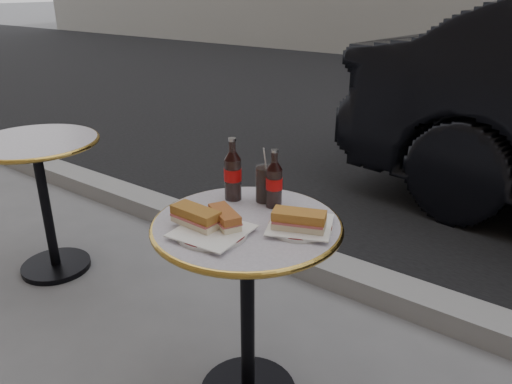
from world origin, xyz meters
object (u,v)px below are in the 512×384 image
Objects in this scene: plate_left at (212,233)px; cola_bottle_right at (274,178)px; bistro_table at (248,316)px; cola_bottle_left at (233,169)px; plate_right at (300,227)px; cola_glass at (264,184)px.

cola_bottle_right is (0.03, 0.29, 0.10)m from plate_left.
cola_bottle_right is at bearing 89.96° from bistro_table.
cola_bottle_left is at bearing 115.87° from plate_left.
plate_right is 0.21m from cola_bottle_right.
bistro_table is 0.49m from cola_bottle_right.
plate_right is at bearing -26.38° from cola_glass.
cola_bottle_right is at bearing 12.42° from cola_bottle_left.
plate_left reaches higher than bistro_table.
bistro_table is 3.35× the size of plate_left.
cola_bottle_left is (-0.32, 0.06, 0.11)m from plate_right.
cola_bottle_left reaches higher than cola_glass.
plate_right is 0.34m from cola_bottle_left.
cola_glass is at bearing 94.27° from plate_left.
plate_left and plate_right have the same top height.
plate_right reaches higher than bistro_table.
cola_bottle_right is at bearing 151.09° from plate_right.
cola_glass reaches higher than plate_right.
cola_glass is at bearing 162.16° from cola_bottle_right.
bistro_table is 0.47m from cola_glass.
cola_bottle_left is at bearing -167.58° from cola_bottle_right.
plate_right is 0.91× the size of cola_bottle_left.
cola_bottle_left reaches higher than cola_bottle_right.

